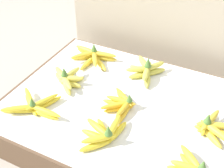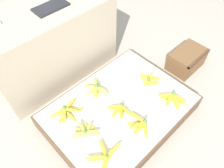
{
  "view_description": "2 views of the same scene",
  "coord_description": "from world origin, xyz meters",
  "px_view_note": "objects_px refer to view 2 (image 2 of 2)",
  "views": [
    {
      "loc": [
        0.41,
        -0.98,
        1.09
      ],
      "look_at": [
        -0.14,
        0.09,
        0.16
      ],
      "focal_mm": 50.0,
      "sensor_mm": 36.0,
      "label": 1
    },
    {
      "loc": [
        -0.72,
        -0.65,
        1.62
      ],
      "look_at": [
        0.02,
        0.11,
        0.32
      ],
      "focal_mm": 35.0,
      "sensor_mm": 36.0,
      "label": 2
    }
  ],
  "objects_px": {
    "banana_bunch_front_midleft": "(140,124)",
    "banana_bunch_middle_midright": "(149,80)",
    "banana_bunch_front_left": "(105,156)",
    "banana_bunch_front_midright": "(173,99)",
    "banana_bunch_middle_left": "(85,131)",
    "wooden_crate": "(187,59)",
    "banana_bunch_back_midleft": "(96,88)",
    "banana_bunch_back_left": "(66,111)",
    "banana_bunch_middle_midleft": "(120,110)"
  },
  "relations": [
    {
      "from": "wooden_crate",
      "to": "banana_bunch_back_midleft",
      "type": "height_order",
      "value": "banana_bunch_back_midleft"
    },
    {
      "from": "banana_bunch_front_midleft",
      "to": "banana_bunch_middle_left",
      "type": "height_order",
      "value": "banana_bunch_middle_left"
    },
    {
      "from": "banana_bunch_middle_midright",
      "to": "banana_bunch_middle_midleft",
      "type": "bearing_deg",
      "value": -174.66
    },
    {
      "from": "banana_bunch_front_midright",
      "to": "banana_bunch_back_left",
      "type": "xyz_separation_m",
      "value": [
        -0.69,
        0.51,
        -0.0
      ]
    },
    {
      "from": "banana_bunch_middle_midleft",
      "to": "banana_bunch_front_midleft",
      "type": "bearing_deg",
      "value": -85.45
    },
    {
      "from": "wooden_crate",
      "to": "banana_bunch_back_left",
      "type": "distance_m",
      "value": 1.28
    },
    {
      "from": "banana_bunch_middle_left",
      "to": "banana_bunch_middle_midleft",
      "type": "distance_m",
      "value": 0.32
    },
    {
      "from": "banana_bunch_front_midright",
      "to": "banana_bunch_back_midleft",
      "type": "height_order",
      "value": "banana_bunch_back_midleft"
    },
    {
      "from": "banana_bunch_back_midleft",
      "to": "banana_bunch_front_midleft",
      "type": "bearing_deg",
      "value": -88.33
    },
    {
      "from": "banana_bunch_middle_midright",
      "to": "banana_bunch_back_left",
      "type": "height_order",
      "value": "banana_bunch_middle_midright"
    },
    {
      "from": "banana_bunch_middle_midleft",
      "to": "banana_bunch_back_midleft",
      "type": "bearing_deg",
      "value": 89.69
    },
    {
      "from": "banana_bunch_front_left",
      "to": "banana_bunch_middle_midright",
      "type": "relative_size",
      "value": 1.42
    },
    {
      "from": "banana_bunch_front_midleft",
      "to": "banana_bunch_back_left",
      "type": "distance_m",
      "value": 0.58
    },
    {
      "from": "banana_bunch_middle_midleft",
      "to": "banana_bunch_back_left",
      "type": "distance_m",
      "value": 0.42
    },
    {
      "from": "banana_bunch_front_midright",
      "to": "banana_bunch_middle_midleft",
      "type": "distance_m",
      "value": 0.44
    },
    {
      "from": "banana_bunch_middle_midleft",
      "to": "wooden_crate",
      "type": "bearing_deg",
      "value": -1.05
    },
    {
      "from": "banana_bunch_middle_left",
      "to": "banana_bunch_middle_midright",
      "type": "bearing_deg",
      "value": -0.5
    },
    {
      "from": "banana_bunch_back_midleft",
      "to": "banana_bunch_front_left",
      "type": "bearing_deg",
      "value": -125.59
    },
    {
      "from": "banana_bunch_front_midleft",
      "to": "banana_bunch_middle_midleft",
      "type": "xyz_separation_m",
      "value": [
        -0.02,
        0.2,
        -0.0
      ]
    },
    {
      "from": "banana_bunch_back_left",
      "to": "banana_bunch_back_midleft",
      "type": "xyz_separation_m",
      "value": [
        0.31,
        0.0,
        0.0
      ]
    },
    {
      "from": "banana_bunch_middle_midleft",
      "to": "banana_bunch_front_midright",
      "type": "bearing_deg",
      "value": -31.03
    },
    {
      "from": "wooden_crate",
      "to": "banana_bunch_back_left",
      "type": "height_order",
      "value": "banana_bunch_back_left"
    },
    {
      "from": "banana_bunch_front_left",
      "to": "banana_bunch_front_midright",
      "type": "xyz_separation_m",
      "value": [
        0.72,
        -0.04,
        0.01
      ]
    },
    {
      "from": "banana_bunch_middle_left",
      "to": "banana_bunch_middle_midleft",
      "type": "bearing_deg",
      "value": -7.78
    },
    {
      "from": "wooden_crate",
      "to": "banana_bunch_middle_left",
      "type": "xyz_separation_m",
      "value": [
        -1.25,
        0.06,
        0.08
      ]
    },
    {
      "from": "banana_bunch_middle_left",
      "to": "banana_bunch_back_midleft",
      "type": "relative_size",
      "value": 0.84
    },
    {
      "from": "banana_bunch_front_left",
      "to": "banana_bunch_middle_midright",
      "type": "xyz_separation_m",
      "value": [
        0.73,
        0.22,
        0.0
      ]
    },
    {
      "from": "banana_bunch_front_midright",
      "to": "banana_bunch_back_left",
      "type": "bearing_deg",
      "value": 143.47
    },
    {
      "from": "banana_bunch_back_midleft",
      "to": "banana_bunch_middle_left",
      "type": "bearing_deg",
      "value": -142.59
    },
    {
      "from": "banana_bunch_front_midleft",
      "to": "banana_bunch_back_left",
      "type": "xyz_separation_m",
      "value": [
        -0.32,
        0.48,
        -0.0
      ]
    },
    {
      "from": "banana_bunch_middle_left",
      "to": "banana_bunch_front_left",
      "type": "bearing_deg",
      "value": -95.39
    },
    {
      "from": "wooden_crate",
      "to": "banana_bunch_front_midleft",
      "type": "relative_size",
      "value": 1.51
    },
    {
      "from": "banana_bunch_front_midleft",
      "to": "banana_bunch_middle_midright",
      "type": "relative_size",
      "value": 1.18
    },
    {
      "from": "wooden_crate",
      "to": "banana_bunch_front_midright",
      "type": "xyz_separation_m",
      "value": [
        -0.55,
        -0.21,
        0.08
      ]
    },
    {
      "from": "banana_bunch_front_left",
      "to": "banana_bunch_middle_midleft",
      "type": "xyz_separation_m",
      "value": [
        0.34,
        0.19,
        0.0
      ]
    },
    {
      "from": "banana_bunch_middle_midright",
      "to": "banana_bunch_back_left",
      "type": "bearing_deg",
      "value": 160.79
    },
    {
      "from": "banana_bunch_front_midright",
      "to": "banana_bunch_middle_midleft",
      "type": "height_order",
      "value": "banana_bunch_front_midright"
    },
    {
      "from": "banana_bunch_back_left",
      "to": "banana_bunch_back_midleft",
      "type": "bearing_deg",
      "value": 0.61
    },
    {
      "from": "banana_bunch_front_midright",
      "to": "banana_bunch_back_midleft",
      "type": "relative_size",
      "value": 0.96
    },
    {
      "from": "wooden_crate",
      "to": "banana_bunch_middle_left",
      "type": "distance_m",
      "value": 1.25
    },
    {
      "from": "banana_bunch_front_left",
      "to": "banana_bunch_front_midleft",
      "type": "distance_m",
      "value": 0.35
    },
    {
      "from": "wooden_crate",
      "to": "banana_bunch_back_left",
      "type": "bearing_deg",
      "value": 166.45
    },
    {
      "from": "banana_bunch_front_left",
      "to": "banana_bunch_front_midright",
      "type": "bearing_deg",
      "value": -3.26
    },
    {
      "from": "banana_bunch_middle_midright",
      "to": "banana_bunch_back_midleft",
      "type": "height_order",
      "value": "banana_bunch_back_midleft"
    },
    {
      "from": "banana_bunch_front_midleft",
      "to": "banana_bunch_front_midright",
      "type": "distance_m",
      "value": 0.37
    },
    {
      "from": "banana_bunch_front_midright",
      "to": "banana_bunch_middle_midright",
      "type": "relative_size",
      "value": 1.1
    },
    {
      "from": "banana_bunch_back_midleft",
      "to": "banana_bunch_middle_midright",
      "type": "bearing_deg",
      "value": -32.32
    },
    {
      "from": "banana_bunch_front_midright",
      "to": "banana_bunch_middle_left",
      "type": "xyz_separation_m",
      "value": [
        -0.7,
        0.27,
        -0.0
      ]
    },
    {
      "from": "banana_bunch_middle_left",
      "to": "banana_bunch_back_left",
      "type": "xyz_separation_m",
      "value": [
        0.01,
        0.24,
        -0.0
      ]
    },
    {
      "from": "banana_bunch_back_midleft",
      "to": "banana_bunch_middle_midleft",
      "type": "bearing_deg",
      "value": -90.31
    }
  ]
}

